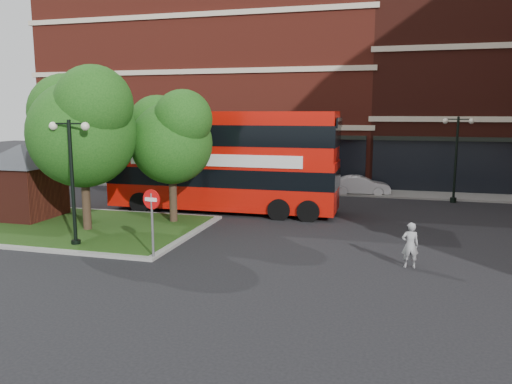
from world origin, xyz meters
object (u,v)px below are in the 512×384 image
(car_silver, at_px, (298,181))
(bus, at_px, (222,154))
(car_white, at_px, (360,185))
(woman, at_px, (410,245))

(car_silver, bearing_deg, bus, 156.81)
(car_silver, xyz_separation_m, car_white, (4.07, 0.04, -0.13))
(bus, relative_size, woman, 7.67)
(woman, relative_size, car_white, 0.43)
(car_silver, bearing_deg, woman, -158.20)
(bus, relative_size, car_white, 3.29)
(car_white, bearing_deg, woman, -177.85)
(bus, xyz_separation_m, woman, (9.39, -7.60, -2.26))
(bus, height_order, car_white, bus)
(woman, height_order, car_silver, woman)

